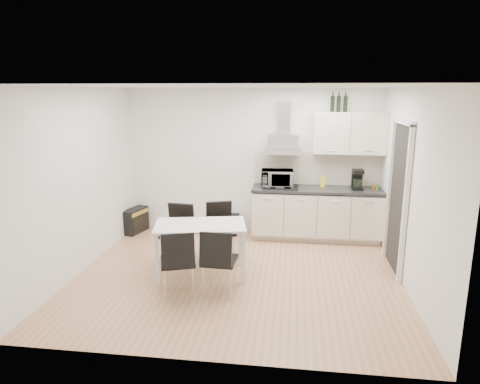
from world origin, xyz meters
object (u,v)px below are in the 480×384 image
Objects in this scene: chair_far_left at (177,235)px; floor_speaker at (234,223)px; kitchenette at (319,193)px; chair_far_right at (221,232)px; dining_table at (200,231)px; chair_near_left at (178,262)px; chair_near_right at (220,261)px; guitar_amp at (135,220)px.

floor_speaker is at bearing -106.33° from chair_far_left.
chair_far_right is (-1.51, -1.17, -0.39)m from kitchenette.
dining_table is 0.69m from chair_near_left.
chair_far_right and chair_near_right have the same top height.
chair_near_left and chair_near_right have the same top height.
chair_near_left reaches higher than floor_speaker.
chair_near_right is at bearing -120.05° from kitchenette.
chair_near_left is (-1.85, -2.41, -0.39)m from kitchenette.
chair_far_right reaches higher than dining_table.
dining_table reaches higher than floor_speaker.
guitar_amp is (-1.61, 1.69, -0.43)m from dining_table.
chair_far_right is at bearing 56.11° from chair_near_left.
chair_near_right is at bearing -94.40° from floor_speaker.
chair_far_left is 1.00× the size of chair_near_right.
chair_near_right is 2.97m from guitar_amp.
floor_speaker is at bearing -108.75° from chair_far_right.
chair_far_right is 1.52× the size of guitar_amp.
kitchenette reaches higher than chair_far_right.
chair_near_left is at bearing 112.09° from chair_far_left.
dining_table is at bearing 127.32° from chair_near_right.
chair_near_right is (0.36, -0.53, -0.21)m from dining_table.
floor_speaker is at bearing 96.83° from chair_near_right.
floor_speaker is (-1.50, 0.17, -0.66)m from kitchenette.
floor_speaker is at bearing 63.61° from chair_near_left.
chair_far_left and chair_far_right have the same top height.
kitchenette is 2.58m from chair_far_left.
guitar_amp is at bearing -42.07° from chair_far_left.
kitchenette is at bearing 35.03° from dining_table.
guitar_amp is (-1.79, 1.09, -0.22)m from chair_far_right.
chair_near_right reaches higher than floor_speaker.
kitchenette is at bearing 33.73° from chair_near_left.
chair_far_left and chair_near_left have the same top height.
chair_far_right is 2.63× the size of floor_speaker.
chair_far_left is 2.63× the size of floor_speaker.
kitchenette is 1.95m from chair_far_right.
chair_near_right reaches higher than dining_table.
kitchenette is 3.06m from chair_near_left.
chair_near_left is at bearing -106.00° from floor_speaker.
chair_far_left is 1.75m from guitar_amp.
kitchenette reaches higher than chair_near_right.
chair_far_left is 1.52× the size of guitar_amp.
kitchenette is 7.54× the size of floor_speaker.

